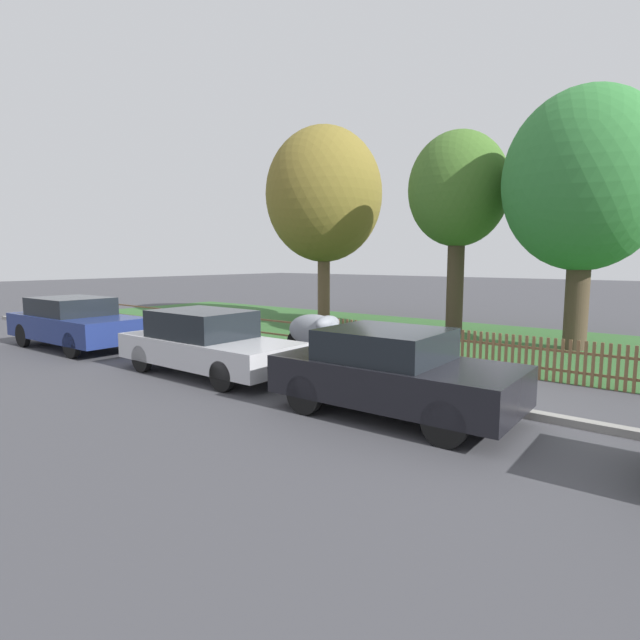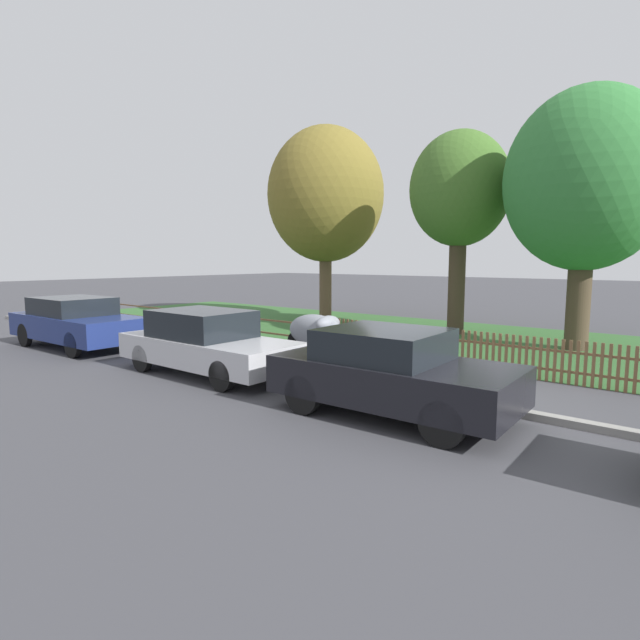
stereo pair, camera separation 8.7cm
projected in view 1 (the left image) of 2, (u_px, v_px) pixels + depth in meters
The scene contains 11 objects.
ground_plane at pixel (470, 408), 8.37m from camera, with size 120.00×120.00×0.00m, color #424247.
kerb_stone at pixel (472, 404), 8.44m from camera, with size 40.60×0.20×0.12m, color gray.
grass_strip at pixel (567, 350), 13.75m from camera, with size 40.60×8.21×0.01m, color #33602D.
park_fence at pixel (523, 356), 10.52m from camera, with size 40.60×0.05×0.90m.
parked_car_silver_hatchback at pixel (75, 322), 14.05m from camera, with size 4.52×1.95×1.42m.
parked_car_black_saloon at pixel (207, 342), 10.83m from camera, with size 4.34×1.74×1.39m.
parked_car_navy_estate at pixel (393, 371), 7.97m from camera, with size 3.90×1.95×1.38m.
covered_motorcycle at pixel (317, 331), 12.67m from camera, with size 1.91×0.83×1.10m.
tree_nearest_kerb at pixel (324, 195), 20.08m from camera, with size 4.68×4.68×7.76m.
tree_behind_motorcycle at pixel (458, 192), 16.24m from camera, with size 3.23×3.23×6.62m.
tree_mid_park at pixel (584, 182), 13.32m from camera, with size 4.20×4.20×7.01m.
Camera 1 is at (3.09, -7.93, 2.49)m, focal length 28.00 mm.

